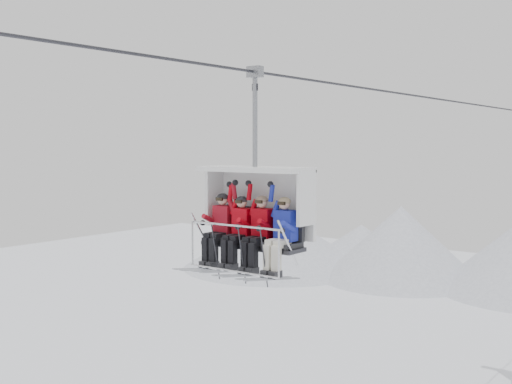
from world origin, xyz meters
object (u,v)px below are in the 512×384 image
Objects in this scene: skier_center_left at (239,229)px; skier_center_right at (259,230)px; skier_far_left at (220,226)px; skier_far_right at (282,233)px; chairlift_carrier at (259,205)px.

skier_center_right is (0.51, 0.00, 0.01)m from skier_center_left.
skier_far_left is 1.55m from skier_far_right.
chairlift_carrier is 2.36× the size of skier_far_left.
skier_far_left and skier_far_right have the same top height.
skier_center_left is 1.00× the size of skier_far_right.
chairlift_carrier is 2.36× the size of skier_center_left.
skier_far_right reaches higher than skier_center_left.
skier_center_right is 0.54m from skier_far_right.
skier_far_left is at bearing 180.00° from skier_center_right.
skier_center_right is (0.25, -0.30, -0.46)m from chairlift_carrier.
skier_center_right is 1.00× the size of skier_far_right.
skier_far_left reaches higher than skier_center_left.
chairlift_carrier is 0.63m from skier_center_left.
skier_far_left is 1.00× the size of skier_far_right.
skier_center_right is at bearing 0.49° from skier_center_left.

